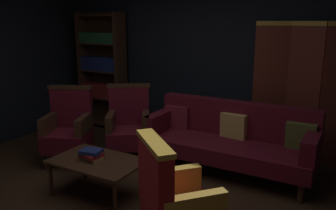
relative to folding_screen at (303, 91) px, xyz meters
The scene contains 13 objects.
ground_plane 2.75m from the folding_screen, 119.14° to the right, with size 10.00×10.00×0.00m, color #331E11.
back_wall 1.33m from the folding_screen, behind, with size 7.20×0.10×2.80m, color black.
folding_screen is the anchor object (origin of this frame).
bookshelf 3.40m from the folding_screen, behind, with size 0.90×0.32×2.05m.
velvet_couch 1.18m from the folding_screen, 131.61° to the right, with size 2.12×0.78×0.88m.
coffee_table 2.83m from the folding_screen, 128.95° to the right, with size 1.00×0.64×0.42m.
armchair_gilt_accent 2.75m from the folding_screen, 100.51° to the right, with size 0.82×0.81×1.04m.
armchair_wing_left 3.19m from the folding_screen, 149.18° to the right, with size 0.77×0.77×1.04m.
armchair_wing_right 2.40m from the folding_screen, 151.98° to the right, with size 0.80×0.80×1.04m.
potted_plant 2.64m from the folding_screen, behind, with size 0.44×0.44×0.73m.
book_tan_leather 2.88m from the folding_screen, 129.72° to the right, with size 0.23×0.15×0.03m, color #9E7A47.
book_red_leather 2.87m from the folding_screen, 129.72° to the right, with size 0.22×0.19×0.04m, color maroon.
book_navy_cloth 2.86m from the folding_screen, 129.72° to the right, with size 0.22×0.17×0.04m, color navy.
Camera 1 is at (1.95, -2.59, 1.91)m, focal length 37.03 mm.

